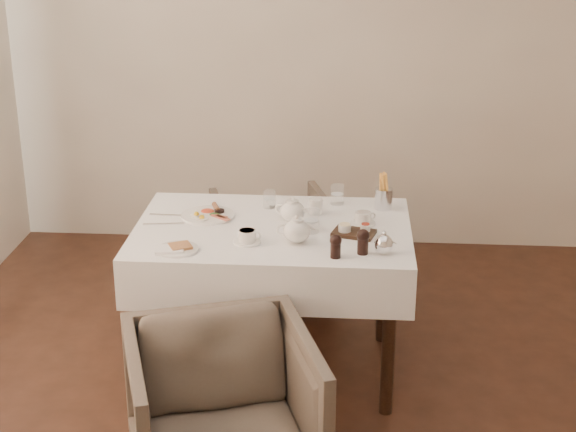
% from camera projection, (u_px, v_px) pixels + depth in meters
% --- Properties ---
extents(table, '(1.28, 0.88, 0.75)m').
position_uv_depth(table, '(273.00, 250.00, 4.13)').
color(table, black).
rests_on(table, ground).
extents(armchair_near, '(0.89, 0.90, 0.66)m').
position_uv_depth(armchair_near, '(223.00, 414.00, 3.41)').
color(armchair_near, brown).
rests_on(armchair_near, ground).
extents(armchair_far, '(0.81, 0.82, 0.60)m').
position_uv_depth(armchair_far, '(273.00, 247.00, 5.04)').
color(armchair_far, brown).
rests_on(armchair_far, ground).
extents(breakfast_plate, '(0.26, 0.26, 0.03)m').
position_uv_depth(breakfast_plate, '(209.00, 214.00, 4.22)').
color(breakfast_plate, white).
rests_on(breakfast_plate, table).
extents(side_plate, '(0.19, 0.18, 0.02)m').
position_uv_depth(side_plate, '(176.00, 249.00, 3.83)').
color(side_plate, white).
rests_on(side_plate, table).
extents(teapot_centre, '(0.19, 0.17, 0.13)m').
position_uv_depth(teapot_centre, '(292.00, 210.00, 4.12)').
color(teapot_centre, white).
rests_on(teapot_centre, table).
extents(teapot_front, '(0.17, 0.14, 0.13)m').
position_uv_depth(teapot_front, '(297.00, 229.00, 3.89)').
color(teapot_front, white).
rests_on(teapot_front, table).
extents(creamer, '(0.08, 0.08, 0.08)m').
position_uv_depth(creamer, '(316.00, 206.00, 4.24)').
color(creamer, white).
rests_on(creamer, table).
extents(teacup_near, '(0.12, 0.12, 0.06)m').
position_uv_depth(teacup_near, '(247.00, 237.00, 3.90)').
color(teacup_near, white).
rests_on(teacup_near, table).
extents(teacup_far, '(0.12, 0.12, 0.06)m').
position_uv_depth(teacup_far, '(363.00, 218.00, 4.12)').
color(teacup_far, white).
rests_on(teacup_far, table).
extents(glass_left, '(0.07, 0.07, 0.09)m').
position_uv_depth(glass_left, '(270.00, 199.00, 4.32)').
color(glass_left, silver).
rests_on(glass_left, table).
extents(glass_mid, '(0.08, 0.08, 0.10)m').
position_uv_depth(glass_mid, '(311.00, 221.00, 4.02)').
color(glass_mid, silver).
rests_on(glass_mid, table).
extents(glass_right, '(0.08, 0.08, 0.10)m').
position_uv_depth(glass_right, '(337.00, 195.00, 4.37)').
color(glass_right, silver).
rests_on(glass_right, table).
extents(condiment_board, '(0.21, 0.17, 0.05)m').
position_uv_depth(condiment_board, '(353.00, 231.00, 4.00)').
color(condiment_board, black).
rests_on(condiment_board, table).
extents(pepper_mill_left, '(0.07, 0.07, 0.11)m').
position_uv_depth(pepper_mill_left, '(336.00, 246.00, 3.74)').
color(pepper_mill_left, black).
rests_on(pepper_mill_left, table).
extents(pepper_mill_right, '(0.07, 0.07, 0.11)m').
position_uv_depth(pepper_mill_right, '(363.00, 241.00, 3.78)').
color(pepper_mill_right, black).
rests_on(pepper_mill_right, table).
extents(silver_pot, '(0.11, 0.10, 0.11)m').
position_uv_depth(silver_pot, '(384.00, 243.00, 3.77)').
color(silver_pot, white).
rests_on(silver_pot, table).
extents(fries_cup, '(0.09, 0.09, 0.19)m').
position_uv_depth(fries_cup, '(384.00, 193.00, 4.29)').
color(fries_cup, silver).
rests_on(fries_cup, table).
extents(cutlery_fork, '(0.18, 0.02, 0.00)m').
position_uv_depth(cutlery_fork, '(168.00, 215.00, 4.23)').
color(cutlery_fork, silver).
rests_on(cutlery_fork, table).
extents(cutlery_knife, '(0.19, 0.04, 0.00)m').
position_uv_depth(cutlery_knife, '(164.00, 224.00, 4.12)').
color(cutlery_knife, silver).
rests_on(cutlery_knife, table).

